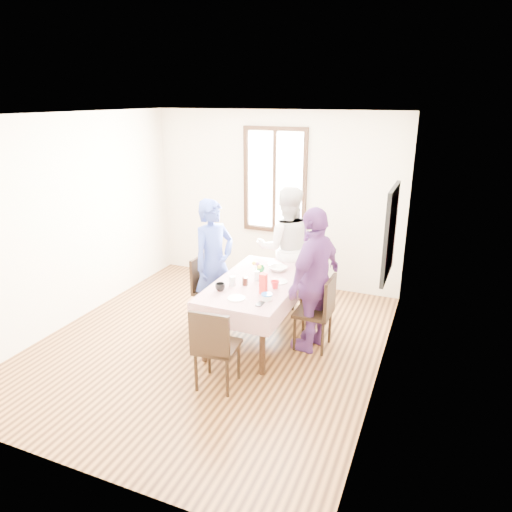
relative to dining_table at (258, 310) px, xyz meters
name	(u,v)px	position (x,y,z in m)	size (l,w,h in m)	color
ground	(211,343)	(-0.48, -0.35, -0.38)	(4.50, 4.50, 0.00)	#321B0D
back_wall	(275,200)	(-0.48, 1.90, 0.98)	(4.00, 4.00, 0.00)	beige
right_wall	(387,260)	(1.52, -0.35, 0.98)	(4.50, 4.50, 0.00)	beige
window_frame	(275,181)	(-0.48, 1.88, 1.27)	(1.02, 0.06, 1.62)	black
window_pane	(275,181)	(-0.48, 1.89, 1.27)	(0.90, 0.02, 1.50)	white
art_poster	(391,233)	(1.50, -0.05, 1.18)	(0.04, 0.76, 0.96)	red
dining_table	(258,310)	(0.00, 0.00, 0.00)	(0.83, 1.60, 0.75)	black
tablecloth	(258,282)	(0.00, 0.00, 0.38)	(0.95, 1.72, 0.01)	#51000A
chair_left	(213,291)	(-0.69, 0.15, 0.08)	(0.42, 0.42, 0.91)	black
chair_right	(313,312)	(0.69, 0.05, 0.08)	(0.42, 0.42, 0.91)	black
chair_far	(286,274)	(0.00, 1.10, 0.08)	(0.42, 0.42, 0.91)	black
chair_near	(217,346)	(0.00, -1.10, 0.08)	(0.42, 0.42, 0.91)	black
person_left	(213,264)	(-0.68, 0.15, 0.47)	(0.61, 0.40, 1.68)	#304398
person_far	(286,247)	(0.00, 1.08, 0.50)	(0.85, 0.66, 1.74)	beige
person_right	(313,280)	(0.68, 0.05, 0.49)	(1.01, 0.42, 1.73)	#5D2F70
mug_black	(220,287)	(-0.29, -0.43, 0.43)	(0.11, 0.11, 0.09)	black
mug_flag	(275,285)	(0.27, -0.13, 0.43)	(0.10, 0.10, 0.10)	red
mug_green	(261,269)	(-0.08, 0.31, 0.43)	(0.10, 0.10, 0.08)	#0C7226
serving_bowl	(278,269)	(0.11, 0.43, 0.42)	(0.23, 0.23, 0.06)	white
juice_carton	(263,284)	(0.20, -0.32, 0.51)	(0.08, 0.08, 0.24)	red
butter_tub	(267,297)	(0.30, -0.46, 0.42)	(0.11, 0.11, 0.06)	white
jam_jar	(245,281)	(-0.09, -0.17, 0.43)	(0.07, 0.07, 0.10)	black
drinking_glass	(232,281)	(-0.23, -0.23, 0.44)	(0.08, 0.08, 0.11)	silver
smartphone	(260,304)	(0.27, -0.60, 0.39)	(0.07, 0.13, 0.01)	black
flower_vase	(257,276)	(-0.02, 0.01, 0.45)	(0.06, 0.06, 0.12)	silver
plate_right	(279,282)	(0.25, 0.07, 0.39)	(0.20, 0.20, 0.01)	white
plate_far	(275,264)	(0.00, 0.63, 0.39)	(0.20, 0.20, 0.01)	white
plate_near	(236,298)	(-0.03, -0.56, 0.39)	(0.20, 0.20, 0.01)	white
butter_lid	(267,294)	(0.30, -0.46, 0.45)	(0.12, 0.12, 0.01)	blue
flower_bunch	(257,267)	(-0.02, 0.01, 0.56)	(0.09, 0.09, 0.10)	yellow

